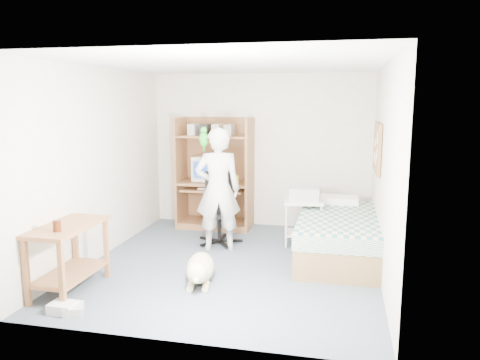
{
  "coord_description": "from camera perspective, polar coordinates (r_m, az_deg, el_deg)",
  "views": [
    {
      "loc": [
        1.32,
        -5.56,
        2.08
      ],
      "look_at": [
        0.03,
        0.28,
        1.05
      ],
      "focal_mm": 35.0,
      "sensor_mm": 36.0,
      "label": 1
    }
  ],
  "objects": [
    {
      "name": "person",
      "position": [
        6.47,
        -2.71,
        -1.16
      ],
      "size": [
        0.72,
        0.57,
        1.71
      ],
      "primitive_type": "imported",
      "rotation": [
        0.0,
        0.0,
        3.44
      ],
      "color": "silver",
      "rests_on": "floor"
    },
    {
      "name": "corkboard",
      "position": [
        6.51,
        16.39,
        3.81
      ],
      "size": [
        0.04,
        0.94,
        0.66
      ],
      "color": "brown",
      "rests_on": "wall_right"
    },
    {
      "name": "drink_glass",
      "position": [
        5.14,
        -21.42,
        -5.22
      ],
      "size": [
        0.08,
        0.08,
        0.12
      ],
      "primitive_type": "cylinder",
      "color": "#3E190A",
      "rests_on": "side_desk"
    },
    {
      "name": "printer_cart",
      "position": [
        6.84,
        7.7,
        -4.23
      ],
      "size": [
        0.6,
        0.51,
        0.66
      ],
      "rotation": [
        0.0,
        0.0,
        0.13
      ],
      "color": "silver",
      "rests_on": "floor"
    },
    {
      "name": "keyboard",
      "position": [
        7.56,
        -3.42,
        -1.01
      ],
      "size": [
        0.46,
        0.2,
        0.03
      ],
      "primitive_type": "cube",
      "rotation": [
        0.0,
        0.0,
        0.08
      ],
      "color": "beige",
      "rests_on": "computer_hutch"
    },
    {
      "name": "office_chair",
      "position": [
        6.88,
        -2.55,
        -4.67
      ],
      "size": [
        0.58,
        0.59,
        1.03
      ],
      "rotation": [
        0.0,
        0.0,
        0.29
      ],
      "color": "black",
      "rests_on": "floor"
    },
    {
      "name": "parrot",
      "position": [
        6.44,
        -4.44,
        5.15
      ],
      "size": [
        0.13,
        0.22,
        0.35
      ],
      "rotation": [
        0.0,
        0.0,
        0.29
      ],
      "color": "#16982A",
      "rests_on": "person"
    },
    {
      "name": "pencil_cup",
      "position": [
        7.5,
        -0.42,
        0.09
      ],
      "size": [
        0.08,
        0.08,
        0.12
      ],
      "primitive_type": "cylinder",
      "color": "yellow",
      "rests_on": "computer_hutch"
    },
    {
      "name": "wall_right",
      "position": [
        5.64,
        17.17,
        0.87
      ],
      "size": [
        0.02,
        4.0,
        2.5
      ],
      "primitive_type": "cube",
      "color": "beige",
      "rests_on": "floor"
    },
    {
      "name": "dog",
      "position": [
        5.5,
        -4.91,
        -10.67
      ],
      "size": [
        0.45,
        0.99,
        0.37
      ],
      "rotation": [
        0.0,
        0.0,
        0.21
      ],
      "color": "#C6B085",
      "rests_on": "floor"
    },
    {
      "name": "printer",
      "position": [
        6.77,
        7.76,
        -1.67
      ],
      "size": [
        0.46,
        0.37,
        0.18
      ],
      "primitive_type": "cube",
      "rotation": [
        0.0,
        0.0,
        0.13
      ],
      "color": "#A6A5A1",
      "rests_on": "printer_cart"
    },
    {
      "name": "bed",
      "position": [
        6.43,
        11.83,
        -6.63
      ],
      "size": [
        1.02,
        2.02,
        0.66
      ],
      "color": "brown",
      "rests_on": "floor"
    },
    {
      "name": "computer_hutch",
      "position": [
        7.68,
        -3.0,
        0.3
      ],
      "size": [
        1.2,
        0.63,
        1.8
      ],
      "color": "brown",
      "rests_on": "floor"
    },
    {
      "name": "floor",
      "position": [
        6.08,
        -0.88,
        -10.24
      ],
      "size": [
        4.0,
        4.0,
        0.0
      ],
      "primitive_type": "plane",
      "color": "#4B5766",
      "rests_on": "ground"
    },
    {
      "name": "floor_box_b",
      "position": [
        5.06,
        -19.65,
        -14.6
      ],
      "size": [
        0.25,
        0.27,
        0.08
      ],
      "primitive_type": "cube",
      "rotation": [
        0.0,
        0.0,
        0.41
      ],
      "color": "#B6B5B0",
      "rests_on": "floor"
    },
    {
      "name": "ceiling",
      "position": [
        5.73,
        -0.95,
        13.97
      ],
      "size": [
        3.6,
        4.0,
        0.02
      ],
      "primitive_type": "cube",
      "color": "white",
      "rests_on": "wall_back"
    },
    {
      "name": "side_desk",
      "position": [
        5.46,
        -20.17,
        -7.75
      ],
      "size": [
        0.5,
        1.0,
        0.75
      ],
      "color": "brown",
      "rests_on": "floor"
    },
    {
      "name": "wall_left",
      "position": [
        6.43,
        -16.73,
        1.93
      ],
      "size": [
        0.02,
        4.0,
        2.5
      ],
      "primitive_type": "cube",
      "color": "beige",
      "rests_on": "floor"
    },
    {
      "name": "floor_box_a",
      "position": [
        5.1,
        -20.78,
        -14.34
      ],
      "size": [
        0.26,
        0.21,
        0.1
      ],
      "primitive_type": "cube",
      "rotation": [
        0.0,
        0.0,
        -0.03
      ],
      "color": "silver",
      "rests_on": "floor"
    },
    {
      "name": "wall_back",
      "position": [
        7.72,
        2.51,
        3.57
      ],
      "size": [
        3.6,
        0.02,
        2.5
      ],
      "primitive_type": "cube",
      "color": "beige",
      "rests_on": "floor"
    },
    {
      "name": "crt_monitor",
      "position": [
        7.7,
        -3.9,
        1.45
      ],
      "size": [
        0.46,
        0.49,
        0.4
      ],
      "rotation": [
        0.0,
        0.0,
        -0.1
      ],
      "color": "beige",
      "rests_on": "computer_hutch"
    }
  ]
}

